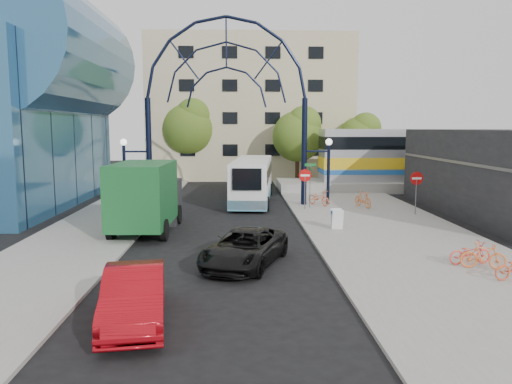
{
  "coord_description": "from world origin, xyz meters",
  "views": [
    {
      "loc": [
        0.66,
        -18.23,
        5.15
      ],
      "look_at": [
        1.57,
        6.0,
        1.99
      ],
      "focal_mm": 35.0,
      "sensor_mm": 36.0,
      "label": 1
    }
  ],
  "objects_px": {
    "do_not_enter_sign": "(416,183)",
    "red_sedan": "(134,296)",
    "street_name_sign": "(310,176)",
    "black_suv": "(245,248)",
    "gateway_arch": "(226,73)",
    "stop_sign": "(305,179)",
    "tree_north_c": "(361,137)",
    "bike_near_b": "(363,199)",
    "bike_far_a": "(470,253)",
    "tree_north_b": "(190,126)",
    "bike_near_a": "(319,198)",
    "city_bus": "(253,180)",
    "tree_north_a": "(299,133)",
    "sandwich_board": "(337,217)",
    "green_truck": "(147,197)",
    "bike_far_b": "(483,256)",
    "train_car": "(473,155)"
  },
  "relations": [
    {
      "from": "do_not_enter_sign",
      "to": "red_sedan",
      "type": "distance_m",
      "value": 20.28
    },
    {
      "from": "street_name_sign",
      "to": "black_suv",
      "type": "height_order",
      "value": "street_name_sign"
    },
    {
      "from": "gateway_arch",
      "to": "stop_sign",
      "type": "bearing_deg",
      "value": -22.63
    },
    {
      "from": "tree_north_c",
      "to": "bike_near_b",
      "type": "xyz_separation_m",
      "value": [
        -3.53,
        -15.25,
        -3.63
      ]
    },
    {
      "from": "bike_far_a",
      "to": "gateway_arch",
      "type": "bearing_deg",
      "value": 24.43
    },
    {
      "from": "do_not_enter_sign",
      "to": "tree_north_b",
      "type": "distance_m",
      "value": 25.09
    },
    {
      "from": "tree_north_b",
      "to": "bike_near_a",
      "type": "xyz_separation_m",
      "value": [
        9.81,
        -16.3,
        -4.67
      ]
    },
    {
      "from": "tree_north_b",
      "to": "red_sedan",
      "type": "height_order",
      "value": "tree_north_b"
    },
    {
      "from": "tree_north_b",
      "to": "black_suv",
      "type": "bearing_deg",
      "value": -80.91
    },
    {
      "from": "tree_north_b",
      "to": "bike_near_a",
      "type": "height_order",
      "value": "tree_north_b"
    },
    {
      "from": "bike_near_b",
      "to": "do_not_enter_sign",
      "type": "bearing_deg",
      "value": -68.41
    },
    {
      "from": "bike_far_a",
      "to": "red_sedan",
      "type": "bearing_deg",
      "value": 105.34
    },
    {
      "from": "tree_north_c",
      "to": "city_bus",
      "type": "bearing_deg",
      "value": -131.69
    },
    {
      "from": "tree_north_b",
      "to": "tree_north_a",
      "type": "bearing_deg",
      "value": -21.8
    },
    {
      "from": "sandwich_board",
      "to": "red_sedan",
      "type": "bearing_deg",
      "value": -123.92
    },
    {
      "from": "green_truck",
      "to": "black_suv",
      "type": "relative_size",
      "value": 1.43
    },
    {
      "from": "stop_sign",
      "to": "bike_far_b",
      "type": "distance_m",
      "value": 14.07
    },
    {
      "from": "tree_north_a",
      "to": "sandwich_board",
      "type": "bearing_deg",
      "value": -91.5
    },
    {
      "from": "train_car",
      "to": "red_sedan",
      "type": "distance_m",
      "value": 35.29
    },
    {
      "from": "train_car",
      "to": "bike_far_b",
      "type": "bearing_deg",
      "value": -114.49
    },
    {
      "from": "do_not_enter_sign",
      "to": "sandwich_board",
      "type": "relative_size",
      "value": 2.51
    },
    {
      "from": "bike_near_b",
      "to": "tree_north_a",
      "type": "bearing_deg",
      "value": 80.09
    },
    {
      "from": "city_bus",
      "to": "sandwich_board",
      "type": "bearing_deg",
      "value": -63.95
    },
    {
      "from": "street_name_sign",
      "to": "tree_north_a",
      "type": "height_order",
      "value": "tree_north_a"
    },
    {
      "from": "train_car",
      "to": "green_truck",
      "type": "xyz_separation_m",
      "value": [
        -23.81,
        -15.61,
        -1.17
      ]
    },
    {
      "from": "street_name_sign",
      "to": "black_suv",
      "type": "bearing_deg",
      "value": -108.68
    },
    {
      "from": "city_bus",
      "to": "bike_far_b",
      "type": "distance_m",
      "value": 19.1
    },
    {
      "from": "gateway_arch",
      "to": "train_car",
      "type": "height_order",
      "value": "gateway_arch"
    },
    {
      "from": "sandwich_board",
      "to": "tree_north_a",
      "type": "distance_m",
      "value": 20.33
    },
    {
      "from": "green_truck",
      "to": "red_sedan",
      "type": "distance_m",
      "value": 12.0
    },
    {
      "from": "bike_far_a",
      "to": "bike_far_b",
      "type": "bearing_deg",
      "value": -169.25
    },
    {
      "from": "green_truck",
      "to": "bike_near_a",
      "type": "relative_size",
      "value": 3.83
    },
    {
      "from": "green_truck",
      "to": "train_car",
      "type": "bearing_deg",
      "value": 35.33
    },
    {
      "from": "city_bus",
      "to": "red_sedan",
      "type": "xyz_separation_m",
      "value": [
        -3.79,
        -21.68,
        -0.8
      ]
    },
    {
      "from": "gateway_arch",
      "to": "bike_near_a",
      "type": "height_order",
      "value": "gateway_arch"
    },
    {
      "from": "tree_north_a",
      "to": "bike_far_a",
      "type": "xyz_separation_m",
      "value": [
        3.1,
        -26.53,
        -4.06
      ]
    },
    {
      "from": "do_not_enter_sign",
      "to": "tree_north_a",
      "type": "relative_size",
      "value": 0.35
    },
    {
      "from": "train_car",
      "to": "black_suv",
      "type": "xyz_separation_m",
      "value": [
        -19.08,
        -22.05,
        -2.22
      ]
    },
    {
      "from": "tree_north_a",
      "to": "do_not_enter_sign",
      "type": "bearing_deg",
      "value": -72.97
    },
    {
      "from": "sandwich_board",
      "to": "green_truck",
      "type": "bearing_deg",
      "value": 177.5
    },
    {
      "from": "tree_north_a",
      "to": "bike_far_b",
      "type": "xyz_separation_m",
      "value": [
        3.31,
        -27.14,
        -4.02
      ]
    },
    {
      "from": "tree_north_c",
      "to": "bike_far_a",
      "type": "xyz_separation_m",
      "value": [
        -2.9,
        -28.53,
        -3.73
      ]
    },
    {
      "from": "sandwich_board",
      "to": "tree_north_c",
      "type": "relative_size",
      "value": 0.15
    },
    {
      "from": "do_not_enter_sign",
      "to": "black_suv",
      "type": "height_order",
      "value": "do_not_enter_sign"
    },
    {
      "from": "do_not_enter_sign",
      "to": "tree_north_c",
      "type": "relative_size",
      "value": 0.38
    },
    {
      "from": "stop_sign",
      "to": "black_suv",
      "type": "bearing_deg",
      "value": -107.84
    },
    {
      "from": "tree_north_b",
      "to": "bike_far_b",
      "type": "relative_size",
      "value": 5.11
    },
    {
      "from": "tree_north_a",
      "to": "bike_far_a",
      "type": "height_order",
      "value": "tree_north_a"
    },
    {
      "from": "do_not_enter_sign",
      "to": "bike_near_b",
      "type": "xyz_separation_m",
      "value": [
        -2.41,
        2.68,
        -1.33
      ]
    },
    {
      "from": "do_not_enter_sign",
      "to": "bike_near_a",
      "type": "relative_size",
      "value": 1.36
    }
  ]
}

